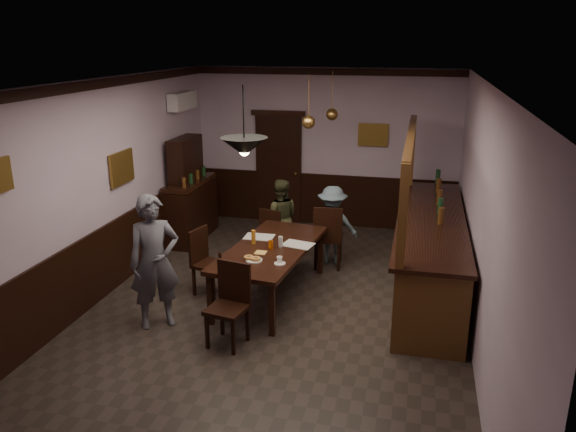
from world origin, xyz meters
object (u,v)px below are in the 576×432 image
(pendant_brass_mid, at_px, (309,122))
(soda_can, at_px, (271,245))
(chair_near, at_px, (230,300))
(bar_counter, at_px, (429,250))
(sideboard, at_px, (190,199))
(dining_table, at_px, (271,251))
(pendant_iron, at_px, (244,147))
(chair_side, at_px, (205,258))
(coffee_cup, at_px, (280,259))
(person_seated_left, at_px, (280,218))
(person_seated_right, at_px, (332,225))
(chair_far_right, at_px, (328,234))
(chair_far_left, at_px, (273,232))
(pendant_brass_far, at_px, (332,115))
(person_standing, at_px, (155,262))

(pendant_brass_mid, bearing_deg, soda_can, -100.00)
(chair_near, relative_size, bar_counter, 0.25)
(sideboard, xyz_separation_m, pendant_brass_mid, (2.31, -0.74, 1.56))
(dining_table, relative_size, pendant_iron, 2.81)
(chair_side, xyz_separation_m, coffee_cup, (1.21, -0.46, 0.28))
(person_seated_left, relative_size, person_seated_right, 1.03)
(chair_far_right, bearing_deg, chair_side, 34.97)
(dining_table, height_order, chair_near, chair_near)
(pendant_iron, bearing_deg, bar_counter, 35.80)
(soda_can, distance_m, pendant_iron, 1.65)
(soda_can, relative_size, pendant_iron, 0.15)
(chair_near, height_order, person_seated_left, person_seated_left)
(chair_far_left, distance_m, coffee_cup, 1.97)
(pendant_brass_mid, xyz_separation_m, pendant_brass_far, (0.20, 0.97, 0.00))
(chair_far_left, relative_size, pendant_iron, 1.09)
(person_seated_right, distance_m, pendant_brass_mid, 1.71)
(person_seated_right, bearing_deg, soda_can, 60.14)
(sideboard, bearing_deg, pendant_brass_far, 5.18)
(person_seated_left, bearing_deg, person_seated_right, 162.02)
(dining_table, xyz_separation_m, chair_far_left, (-0.31, 1.32, -0.19))
(dining_table, bearing_deg, bar_counter, 20.97)
(chair_far_right, distance_m, chair_side, 2.02)
(bar_counter, bearing_deg, chair_side, -163.71)
(coffee_cup, height_order, sideboard, sideboard)
(chair_side, relative_size, pendant_iron, 1.16)
(person_standing, height_order, person_seated_right, person_standing)
(chair_near, distance_m, person_seated_right, 2.90)
(chair_far_right, xyz_separation_m, pendant_iron, (-0.70, -2.00, 1.72))
(person_standing, bearing_deg, bar_counter, -6.12)
(dining_table, bearing_deg, chair_side, -175.17)
(chair_far_left, bearing_deg, chair_side, 82.52)
(person_seated_right, relative_size, pendant_brass_mid, 1.57)
(chair_far_right, height_order, person_standing, person_standing)
(dining_table, distance_m, chair_far_left, 1.37)
(sideboard, height_order, bar_counter, bar_counter)
(pendant_brass_mid, distance_m, pendant_brass_far, 0.99)
(pendant_iron, relative_size, pendant_brass_far, 1.01)
(dining_table, bearing_deg, chair_near, -96.43)
(chair_near, height_order, pendant_brass_far, pendant_brass_far)
(chair_side, height_order, pendant_iron, pendant_iron)
(chair_near, bearing_deg, person_standing, -179.78)
(bar_counter, bearing_deg, pendant_brass_far, 139.92)
(chair_far_left, height_order, pendant_iron, pendant_iron)
(person_seated_left, xyz_separation_m, person_seated_right, (0.89, -0.10, -0.02))
(chair_far_right, bearing_deg, chair_near, 68.63)
(person_seated_right, xyz_separation_m, pendant_brass_mid, (-0.37, -0.21, 1.66))
(soda_can, bearing_deg, chair_near, -97.86)
(dining_table, bearing_deg, pendant_iron, -96.68)
(coffee_cup, height_order, pendant_brass_mid, pendant_brass_mid)
(chair_far_right, bearing_deg, pendant_brass_mid, -16.86)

